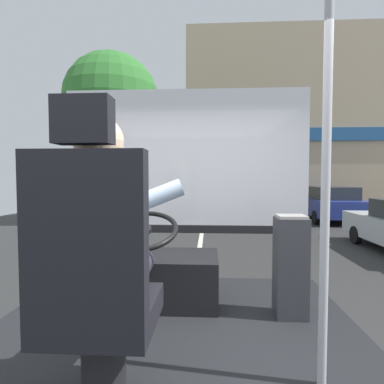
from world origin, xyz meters
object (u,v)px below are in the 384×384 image
at_px(fare_box, 291,266).
at_px(parked_car_blue, 328,203).
at_px(handrail_pole, 326,186).
at_px(driver_seat, 96,286).
at_px(steering_console, 152,276).
at_px(bus_driver, 104,232).

relative_size(fare_box, parked_car_blue, 0.20).
distance_m(handrail_pole, parked_car_blue, 12.08).
distance_m(driver_seat, parked_car_blue, 12.71).
xyz_separation_m(driver_seat, steering_console, (-0.00, 1.28, -0.37)).
relative_size(bus_driver, steering_console, 0.74).
bearing_deg(parked_car_blue, driver_seat, -114.16).
distance_m(driver_seat, steering_console, 1.34).
bearing_deg(steering_console, driver_seat, -90.00).
bearing_deg(handrail_pole, parked_car_blue, 69.83).
bearing_deg(handrail_pole, bus_driver, -170.61).
xyz_separation_m(driver_seat, fare_box, (1.09, 1.09, -0.21)).
xyz_separation_m(steering_console, parked_car_blue, (5.20, 10.30, -0.22)).
relative_size(driver_seat, steering_console, 1.24).
bearing_deg(bus_driver, handrail_pole, 9.39).
xyz_separation_m(steering_console, fare_box, (1.09, -0.20, 0.16)).
distance_m(driver_seat, bus_driver, 0.24).
xyz_separation_m(handrail_pole, parked_car_blue, (4.15, 11.30, -1.01)).
height_order(steering_console, handrail_pole, handrail_pole).
height_order(steering_console, parked_car_blue, steering_console).
xyz_separation_m(steering_console, handrail_pole, (1.05, -1.00, 0.78)).
xyz_separation_m(bus_driver, handrail_pole, (1.05, 0.17, 0.20)).
bearing_deg(steering_console, handrail_pole, -43.49).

